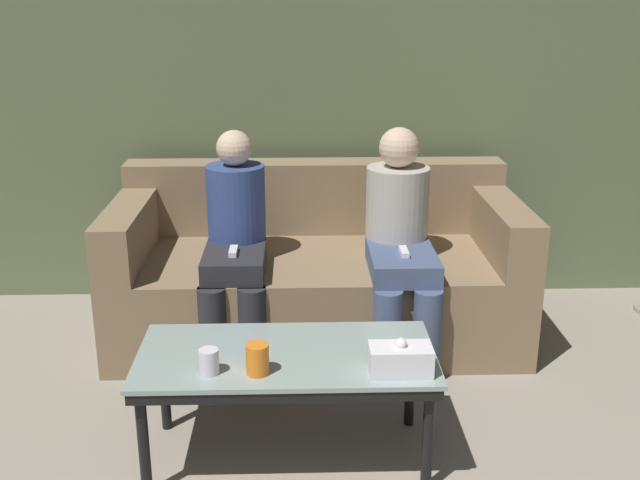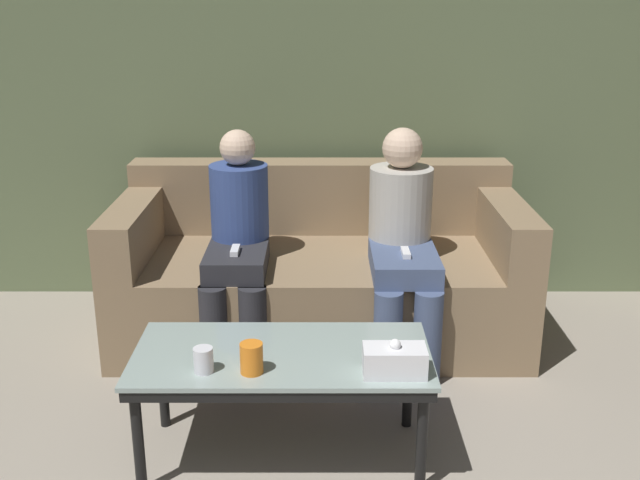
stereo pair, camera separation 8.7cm
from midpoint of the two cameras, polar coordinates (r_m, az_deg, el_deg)
wall_back at (r=4.21m, az=0.58°, el=12.79°), size 12.00×0.06×2.60m
couch at (r=3.90m, az=0.63°, el=-2.60°), size 2.04×0.95×0.84m
coffee_table at (r=2.82m, az=-2.00°, el=-9.36°), size 1.10×0.53×0.44m
cup_near_left at (r=2.67m, az=-7.92°, el=-9.05°), size 0.07×0.07×0.09m
cup_near_right at (r=2.64m, az=-4.26°, el=-8.97°), size 0.08×0.08×0.11m
tissue_box at (r=2.65m, az=6.68°, el=-9.09°), size 0.22×0.12×0.13m
seated_person_left_end at (r=3.61m, az=-5.60°, el=-0.03°), size 0.31×0.62×1.09m
seated_person_mid_left at (r=3.61m, az=6.98°, el=0.13°), size 0.31×0.69×1.10m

